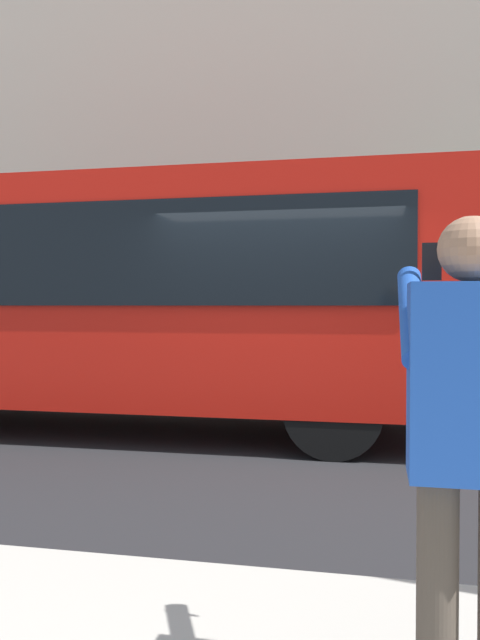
{
  "coord_description": "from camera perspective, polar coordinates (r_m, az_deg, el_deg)",
  "views": [
    {
      "loc": [
        -0.95,
        6.83,
        1.55
      ],
      "look_at": [
        0.6,
        -0.57,
        1.38
      ],
      "focal_mm": 35.76,
      "sensor_mm": 36.0,
      "label": 1
    }
  ],
  "objects": [
    {
      "name": "ground_plane",
      "position": [
        7.07,
        3.9,
        -11.37
      ],
      "size": [
        60.0,
        60.0,
        0.0
      ],
      "primitive_type": "plane",
      "color": "#232326"
    },
    {
      "name": "building_facade_far",
      "position": [
        14.36,
        8.0,
        19.31
      ],
      "size": [
        28.0,
        1.55,
        12.0
      ],
      "color": "beige",
      "rests_on": "ground_plane"
    },
    {
      "name": "red_bus",
      "position": [
        8.28,
        -12.49,
        2.2
      ],
      "size": [
        9.05,
        2.54,
        3.08
      ],
      "color": "red",
      "rests_on": "ground_plane"
    },
    {
      "name": "pedestrian_photographer",
      "position": [
        2.29,
        19.95,
        -9.11
      ],
      "size": [
        0.53,
        0.52,
        1.7
      ],
      "color": "#4C4238",
      "rests_on": "sidewalk_curb"
    }
  ]
}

